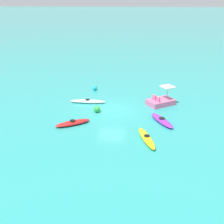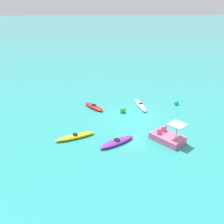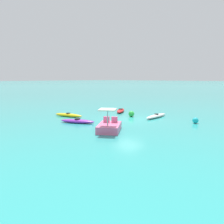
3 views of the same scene
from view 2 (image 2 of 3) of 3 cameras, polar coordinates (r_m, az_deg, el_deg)
The scene contains 8 objects.
ground_plane at distance 21.52m, azimuth 4.91°, elevation -1.37°, with size 600.00×600.00×0.00m, color teal.
kayak_yellow at distance 18.31m, azimuth -8.94°, elevation -5.89°, with size 3.18×1.52×0.37m.
kayak_red at distance 23.47m, azimuth -4.45°, elevation 1.33°, with size 2.09×2.74×0.37m.
kayak_purple at distance 17.41m, azimuth 1.20°, elevation -7.27°, with size 2.99×2.05×0.37m.
kayak_white at distance 23.95m, azimuth 6.98°, elevation 1.70°, with size 0.70×3.39×0.37m.
pedal_boat_pink at distance 18.15m, azimuth 13.39°, elevation -5.95°, with size 2.60×2.83×1.68m.
buoy_cyan at distance 25.08m, azimuth 15.40°, elevation 2.24°, with size 0.49×0.49×0.49m, color #19B7C6.
buoy_green at distance 22.36m, azimuth 2.64°, elevation 0.53°, with size 0.57×0.57×0.57m, color green.
Camera 2 is at (4.56, 18.89, 9.24)m, focal length 37.55 mm.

